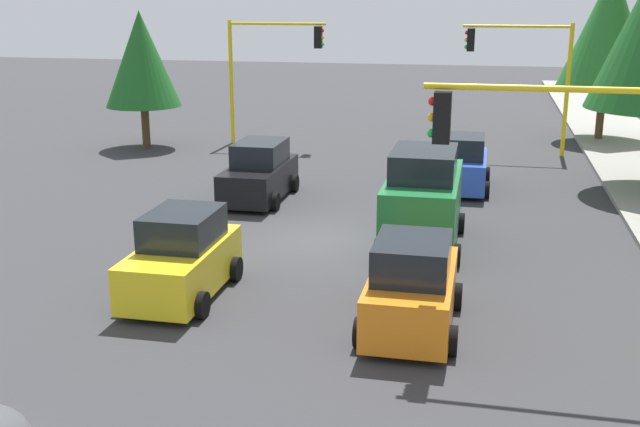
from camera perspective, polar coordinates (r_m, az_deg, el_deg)
name	(u,v)px	position (r m, az deg, el deg)	size (l,w,h in m)	color
ground_plane	(329,240)	(21.91, 0.67, -2.01)	(120.00, 120.00, 0.00)	#353538
traffic_signal_near_left	(565,164)	(14.83, 17.68, 3.52)	(0.36, 4.59, 5.24)	yellow
traffic_signal_far_left	(525,62)	(34.59, 14.95, 10.75)	(0.36, 4.59, 5.63)	yellow
traffic_signal_far_right	(268,58)	(35.93, -3.85, 11.44)	(0.36, 4.59, 5.66)	yellow
tree_opposite_side	(142,59)	(35.91, -13.07, 11.06)	(3.37, 3.37, 6.13)	brown
tree_roadside_far	(609,28)	(38.85, 20.60, 12.74)	(4.42, 4.42, 8.08)	brown
delivery_van_green	(423,202)	(21.22, 7.64, 0.86)	(4.80, 2.22, 2.77)	#1E7238
car_yellow	(182,258)	(18.00, -10.18, -3.26)	(3.75, 2.02, 1.98)	yellow
car_black	(259,173)	(26.27, -4.51, 2.98)	(4.19, 2.04, 1.98)	black
car_orange	(412,287)	(16.08, 6.82, -5.45)	(3.77, 2.01, 1.98)	orange
car_blue	(462,165)	(28.00, 10.44, 3.56)	(3.79, 2.03, 1.98)	blue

